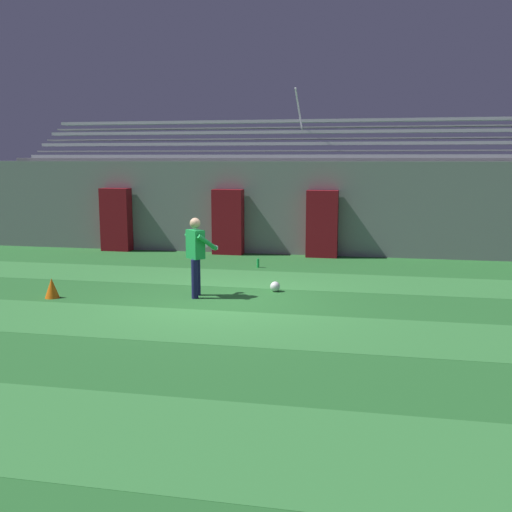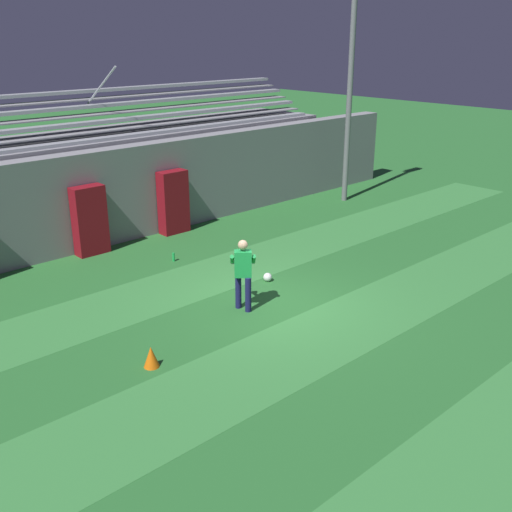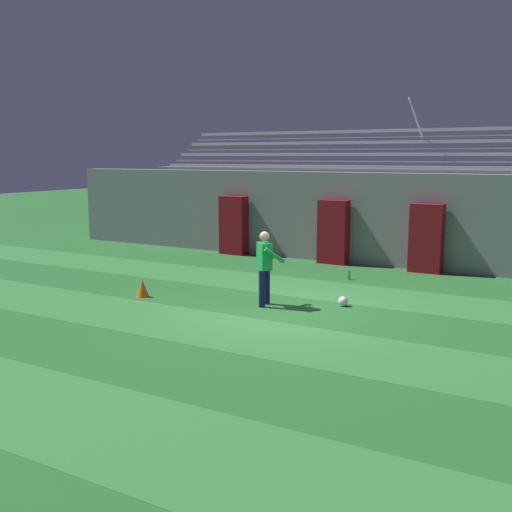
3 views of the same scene
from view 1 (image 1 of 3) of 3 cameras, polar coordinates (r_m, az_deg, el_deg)
ground_plane at (r=12.27m, az=-2.89°, el=-4.32°), size 80.00×80.00×0.00m
turf_stripe_near at (r=6.92m, az=-15.62°, el=-15.68°), size 28.00×2.09×0.01m
turf_stripe_mid at (r=10.57m, az=-5.33°, el=-6.57°), size 28.00×2.09×0.01m
turf_stripe_far at (r=14.51m, az=-0.62°, el=-2.17°), size 28.00×2.09×0.01m
back_wall at (r=18.36m, az=2.05°, el=4.64°), size 24.00×0.60×2.80m
padding_pillar_gate_left at (r=18.15m, az=-2.68°, el=3.26°), size 0.92×0.44×1.96m
padding_pillar_gate_right at (r=17.68m, az=6.32°, el=3.05°), size 0.92×0.44×1.96m
padding_pillar_far_left at (r=19.34m, az=-13.17°, el=3.40°), size 0.92×0.44×1.96m
bleacher_stand at (r=20.32m, az=2.96°, el=5.36°), size 18.00×3.35×5.03m
goalkeeper at (r=12.54m, az=-5.71°, el=0.39°), size 0.74×0.73×1.67m
soccer_ball at (r=13.12m, az=1.83°, el=-2.92°), size 0.22×0.22×0.22m
traffic_cone at (r=13.21m, az=-18.87°, el=-2.90°), size 0.30×0.30×0.42m
water_bottle at (r=15.97m, az=0.19°, el=-0.68°), size 0.07×0.07×0.24m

